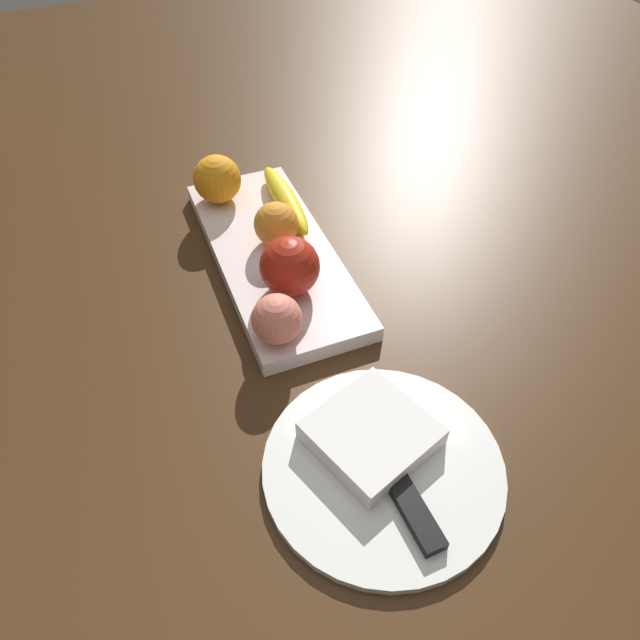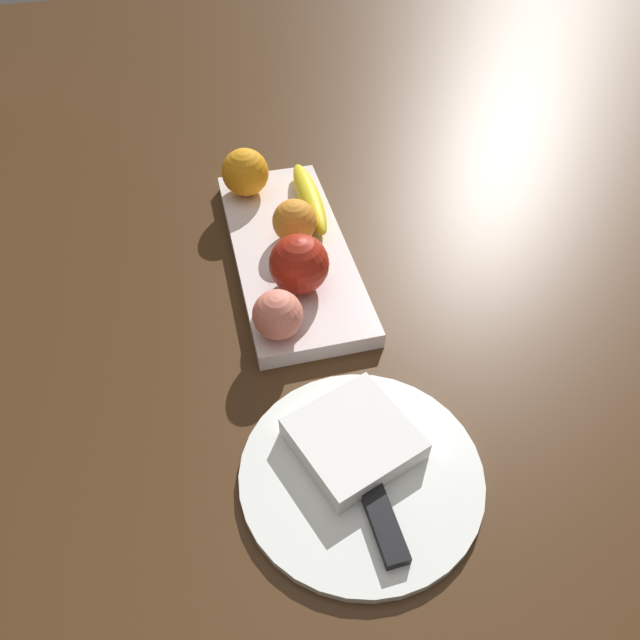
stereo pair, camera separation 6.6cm
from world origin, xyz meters
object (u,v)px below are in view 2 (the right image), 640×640
(banana, at_px, (309,197))
(orange_near_apple, at_px, (245,172))
(apple, at_px, (299,264))
(orange_near_banana, at_px, (295,221))
(dinner_plate, at_px, (361,474))
(folded_napkin, at_px, (353,439))
(fruit_tray, at_px, (290,252))
(knife, at_px, (377,506))
(peach, at_px, (278,315))

(banana, distance_m, orange_near_apple, 0.11)
(apple, relative_size, orange_near_apple, 1.08)
(orange_near_apple, height_order, orange_near_banana, orange_near_apple)
(dinner_plate, xyz_separation_m, folded_napkin, (0.03, 0.00, 0.02))
(fruit_tray, height_order, banana, banana)
(apple, height_order, orange_near_banana, apple)
(banana, bearing_deg, dinner_plate, -5.90)
(dinner_plate, bearing_deg, knife, -175.87)
(fruit_tray, xyz_separation_m, peach, (-0.16, 0.05, 0.04))
(fruit_tray, xyz_separation_m, banana, (0.08, -0.05, 0.03))
(banana, xyz_separation_m, orange_near_banana, (-0.07, 0.04, 0.02))
(peach, relative_size, knife, 0.34)
(apple, xyz_separation_m, peach, (-0.07, 0.04, -0.01))
(orange_near_apple, relative_size, peach, 1.18)
(orange_near_apple, xyz_separation_m, folded_napkin, (-0.47, -0.04, -0.04))
(apple, xyz_separation_m, knife, (-0.32, -0.01, -0.05))
(orange_near_apple, bearing_deg, folded_napkin, -175.33)
(apple, distance_m, peach, 0.09)
(folded_napkin, height_order, knife, folded_napkin)
(fruit_tray, bearing_deg, orange_near_banana, -40.30)
(apple, relative_size, orange_near_banana, 1.24)
(banana, xyz_separation_m, peach, (-0.24, 0.10, 0.01))
(banana, distance_m, knife, 0.49)
(dinner_plate, xyz_separation_m, knife, (-0.04, -0.00, 0.01))
(peach, distance_m, knife, 0.25)
(apple, height_order, folded_napkin, apple)
(fruit_tray, bearing_deg, peach, 163.57)
(orange_near_banana, height_order, knife, orange_near_banana)
(apple, height_order, banana, apple)
(apple, relative_size, banana, 0.43)
(knife, bearing_deg, banana, -7.48)
(knife, bearing_deg, orange_near_apple, 2.19)
(fruit_tray, bearing_deg, folded_napkin, 180.00)
(fruit_tray, relative_size, apple, 5.02)
(orange_near_banana, relative_size, peach, 1.02)
(orange_near_banana, height_order, folded_napkin, orange_near_banana)
(peach, bearing_deg, folded_napkin, -164.27)
(fruit_tray, distance_m, orange_near_apple, 0.16)
(banana, relative_size, peach, 2.96)
(knife, bearing_deg, apple, -0.78)
(peach, relative_size, dinner_plate, 0.24)
(peach, xyz_separation_m, dinner_plate, (-0.20, -0.05, -0.05))
(peach, bearing_deg, orange_near_apple, -1.63)
(orange_near_apple, relative_size, orange_near_banana, 1.15)
(dinner_plate, bearing_deg, apple, 0.96)
(orange_near_banana, relative_size, folded_napkin, 0.55)
(fruit_tray, height_order, orange_near_apple, orange_near_apple)
(dinner_plate, relative_size, folded_napkin, 2.20)
(banana, bearing_deg, knife, -5.00)
(orange_near_banana, xyz_separation_m, dinner_plate, (-0.37, 0.01, -0.05))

